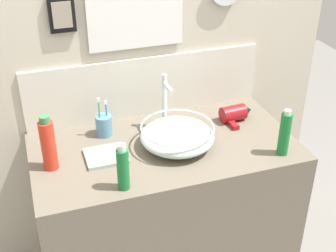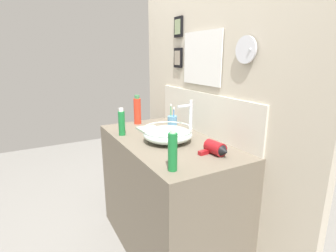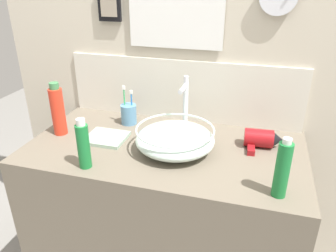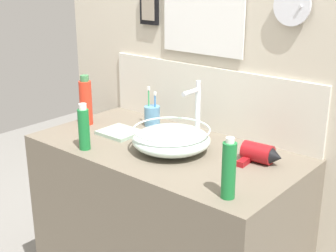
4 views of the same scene
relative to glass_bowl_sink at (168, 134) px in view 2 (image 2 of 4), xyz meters
name	(u,v)px [view 2 (image 2 of 4)]	position (x,y,z in m)	size (l,w,h in m)	color
ground_plane	(167,244)	(-0.05, 0.02, -0.93)	(6.00, 6.00, 0.00)	gray
vanity_counter	(167,195)	(-0.05, 0.02, -0.49)	(1.20, 0.63, 0.88)	#6B6051
back_panel	(208,77)	(-0.05, 0.37, 0.36)	(1.91, 0.10, 2.60)	beige
glass_bowl_sink	(168,134)	(0.00, 0.00, 0.00)	(0.33, 0.33, 0.10)	silver
faucet	(189,117)	(0.00, 0.17, 0.10)	(0.02, 0.12, 0.28)	silver
hair_drier	(216,149)	(0.35, 0.13, -0.02)	(0.17, 0.14, 0.08)	maroon
toothbrush_cup	(172,122)	(-0.29, 0.20, 0.00)	(0.08, 0.08, 0.20)	#598CB2
lotion_bottle	(173,151)	(0.42, -0.20, 0.05)	(0.05, 0.05, 0.22)	#197233
shampoo_bottle	(122,123)	(-0.30, -0.22, 0.04)	(0.05, 0.05, 0.20)	#197233
soap_dispenser	(137,110)	(-0.56, 0.01, 0.06)	(0.06, 0.06, 0.25)	red
hand_towel	(149,129)	(-0.33, 0.01, -0.05)	(0.18, 0.16, 0.02)	#99B29E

